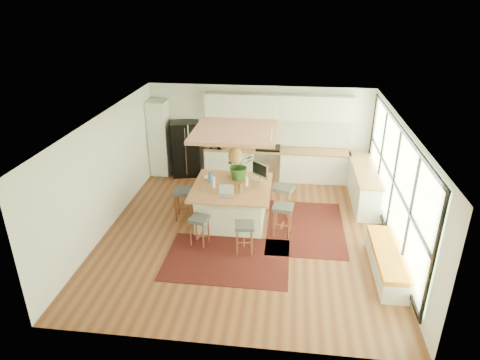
# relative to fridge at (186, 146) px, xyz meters

# --- Properties ---
(floor) EXTENTS (7.00, 7.00, 0.00)m
(floor) POSITION_rel_fridge_xyz_m (2.16, -3.17, -0.93)
(floor) COLOR brown
(floor) RESTS_ON ground
(ceiling) EXTENTS (7.00, 7.00, 0.00)m
(ceiling) POSITION_rel_fridge_xyz_m (2.16, -3.17, 1.78)
(ceiling) COLOR white
(ceiling) RESTS_ON ground
(wall_back) EXTENTS (6.50, 0.00, 6.50)m
(wall_back) POSITION_rel_fridge_xyz_m (2.16, 0.33, 0.42)
(wall_back) COLOR white
(wall_back) RESTS_ON ground
(wall_front) EXTENTS (6.50, 0.00, 6.50)m
(wall_front) POSITION_rel_fridge_xyz_m (2.16, -6.67, 0.42)
(wall_front) COLOR white
(wall_front) RESTS_ON ground
(wall_left) EXTENTS (0.00, 7.00, 7.00)m
(wall_left) POSITION_rel_fridge_xyz_m (-1.09, -3.17, 0.42)
(wall_left) COLOR white
(wall_left) RESTS_ON ground
(wall_right) EXTENTS (0.00, 7.00, 7.00)m
(wall_right) POSITION_rel_fridge_xyz_m (5.41, -3.17, 0.42)
(wall_right) COLOR white
(wall_right) RESTS_ON ground
(window_wall) EXTENTS (0.10, 6.20, 2.60)m
(window_wall) POSITION_rel_fridge_xyz_m (5.38, -3.17, 0.47)
(window_wall) COLOR black
(window_wall) RESTS_ON wall_right
(pantry) EXTENTS (0.55, 0.60, 2.25)m
(pantry) POSITION_rel_fridge_xyz_m (-0.79, 0.01, 0.20)
(pantry) COLOR white
(pantry) RESTS_ON floor
(back_counter_base) EXTENTS (4.20, 0.60, 0.88)m
(back_counter_base) POSITION_rel_fridge_xyz_m (2.71, 0.01, -0.49)
(back_counter_base) COLOR white
(back_counter_base) RESTS_ON floor
(back_counter_top) EXTENTS (4.24, 0.64, 0.05)m
(back_counter_top) POSITION_rel_fridge_xyz_m (2.71, 0.01, -0.03)
(back_counter_top) COLOR #AC693D
(back_counter_top) RESTS_ON back_counter_base
(backsplash) EXTENTS (4.20, 0.02, 0.80)m
(backsplash) POSITION_rel_fridge_xyz_m (2.71, 0.31, 0.43)
(backsplash) COLOR white
(backsplash) RESTS_ON wall_back
(upper_cabinets) EXTENTS (4.20, 0.34, 0.70)m
(upper_cabinets) POSITION_rel_fridge_xyz_m (2.71, 0.15, 1.22)
(upper_cabinets) COLOR white
(upper_cabinets) RESTS_ON wall_back
(range) EXTENTS (0.76, 0.62, 1.00)m
(range) POSITION_rel_fridge_xyz_m (2.46, 0.01, -0.43)
(range) COLOR #A5A5AA
(range) RESTS_ON floor
(right_counter_base) EXTENTS (0.60, 2.50, 0.88)m
(right_counter_base) POSITION_rel_fridge_xyz_m (5.09, -1.17, -0.49)
(right_counter_base) COLOR white
(right_counter_base) RESTS_ON floor
(right_counter_top) EXTENTS (0.64, 2.54, 0.05)m
(right_counter_top) POSITION_rel_fridge_xyz_m (5.09, -1.17, -0.03)
(right_counter_top) COLOR #AC693D
(right_counter_top) RESTS_ON right_counter_base
(window_bench) EXTENTS (0.52, 2.00, 0.50)m
(window_bench) POSITION_rel_fridge_xyz_m (5.11, -4.37, -0.68)
(window_bench) COLOR white
(window_bench) RESTS_ON floor
(ceiling_panel) EXTENTS (1.86, 1.86, 0.80)m
(ceiling_panel) POSITION_rel_fridge_xyz_m (1.86, -2.77, 1.12)
(ceiling_panel) COLOR #AC693D
(ceiling_panel) RESTS_ON ceiling
(rug_near) EXTENTS (2.60, 1.80, 0.01)m
(rug_near) POSITION_rel_fridge_xyz_m (1.89, -4.33, -0.92)
(rug_near) COLOR black
(rug_near) RESTS_ON floor
(rug_right) EXTENTS (1.80, 2.60, 0.01)m
(rug_right) POSITION_rel_fridge_xyz_m (3.55, -2.78, -0.92)
(rug_right) COLOR black
(rug_right) RESTS_ON floor
(fridge) EXTENTS (0.95, 0.82, 1.66)m
(fridge) POSITION_rel_fridge_xyz_m (0.00, 0.00, 0.00)
(fridge) COLOR black
(fridge) RESTS_ON floor
(island) EXTENTS (1.85, 1.85, 0.93)m
(island) POSITION_rel_fridge_xyz_m (1.76, -2.66, -0.46)
(island) COLOR #AC693D
(island) RESTS_ON floor
(stool_near_left) EXTENTS (0.46, 0.46, 0.66)m
(stool_near_left) POSITION_rel_fridge_xyz_m (1.20, -3.79, -0.57)
(stool_near_left) COLOR #3E4344
(stool_near_left) RESTS_ON floor
(stool_near_right) EXTENTS (0.45, 0.45, 0.68)m
(stool_near_right) POSITION_rel_fridge_xyz_m (2.21, -3.97, -0.57)
(stool_near_right) COLOR #3E4344
(stool_near_right) RESTS_ON floor
(stool_right_front) EXTENTS (0.50, 0.50, 0.75)m
(stool_right_front) POSITION_rel_fridge_xyz_m (3.00, -3.16, -0.57)
(stool_right_front) COLOR #3E4344
(stool_right_front) RESTS_ON floor
(stool_right_back) EXTENTS (0.57, 0.57, 0.77)m
(stool_right_back) POSITION_rel_fridge_xyz_m (3.00, -2.19, -0.57)
(stool_right_back) COLOR #3E4344
(stool_right_back) RESTS_ON floor
(stool_left_side) EXTENTS (0.49, 0.49, 0.78)m
(stool_left_side) POSITION_rel_fridge_xyz_m (0.58, -2.69, -0.57)
(stool_left_side) COLOR #3E4344
(stool_left_side) RESTS_ON floor
(laptop) EXTENTS (0.35, 0.37, 0.25)m
(laptop) POSITION_rel_fridge_xyz_m (1.72, -3.21, 0.12)
(laptop) COLOR #A5A5AA
(laptop) RESTS_ON island
(monitor) EXTENTS (0.51, 0.48, 0.48)m
(monitor) POSITION_rel_fridge_xyz_m (2.40, -2.30, 0.26)
(monitor) COLOR #A5A5AA
(monitor) RESTS_ON island
(microwave) EXTENTS (0.64, 0.43, 0.39)m
(microwave) POSITION_rel_fridge_xyz_m (0.91, -0.01, 0.20)
(microwave) COLOR #A5A5AA
(microwave) RESTS_ON back_counter_top
(island_plant) EXTENTS (0.93, 0.95, 0.56)m
(island_plant) POSITION_rel_fridge_xyz_m (1.88, -2.20, 0.29)
(island_plant) COLOR #1E4C19
(island_plant) RESTS_ON island
(island_bowl) EXTENTS (0.26, 0.26, 0.06)m
(island_bowl) POSITION_rel_fridge_xyz_m (1.15, -2.34, 0.03)
(island_bowl) COLOR white
(island_bowl) RESTS_ON island
(island_bottle_0) EXTENTS (0.07, 0.07, 0.19)m
(island_bottle_0) POSITION_rel_fridge_xyz_m (1.21, -2.56, 0.10)
(island_bottle_0) COLOR #2C5AB1
(island_bottle_0) RESTS_ON island
(island_bottle_1) EXTENTS (0.07, 0.07, 0.19)m
(island_bottle_1) POSITION_rel_fridge_xyz_m (1.36, -2.81, 0.10)
(island_bottle_1) COLOR white
(island_bottle_1) RESTS_ON island
(island_bottle_2) EXTENTS (0.07, 0.07, 0.19)m
(island_bottle_2) POSITION_rel_fridge_xyz_m (2.01, -2.96, 0.10)
(island_bottle_2) COLOR brown
(island_bottle_2) RESTS_ON island
(island_bottle_3) EXTENTS (0.07, 0.07, 0.19)m
(island_bottle_3) POSITION_rel_fridge_xyz_m (2.11, -2.61, 0.10)
(island_bottle_3) COLOR white
(island_bottle_3) RESTS_ON island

